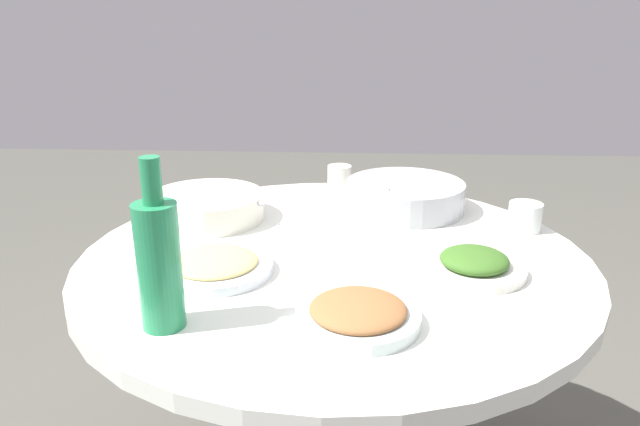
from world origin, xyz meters
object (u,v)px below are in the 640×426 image
object	(u,v)px
dish_stirfry	(358,314)
tea_cup_far	(525,217)
tea_cup_near	(340,177)
round_dining_table	(334,307)
rice_bowl	(405,195)
soup_bowl	(207,207)
dish_greens	(474,264)
dish_noodles	(215,265)
green_bottle	(159,261)

from	to	relation	value
dish_stirfry	tea_cup_far	distance (m)	0.63
tea_cup_near	dish_stirfry	bearing A→B (deg)	-86.43
round_dining_table	tea_cup_far	size ratio (longest dim) A/B	13.97
rice_bowl	soup_bowl	size ratio (longest dim) A/B	1.01
tea_cup_near	rice_bowl	bearing A→B (deg)	-45.93
round_dining_table	dish_greens	bearing A→B (deg)	-15.83
dish_noodles	green_bottle	xyz separation A→B (m)	(-0.04, -0.22, 0.10)
green_bottle	tea_cup_near	bearing A→B (deg)	71.11
rice_bowl	dish_noodles	xyz separation A→B (m)	(-0.42, -0.42, -0.02)
tea_cup_near	tea_cup_far	distance (m)	0.56
round_dining_table	tea_cup_near	world-z (taller)	tea_cup_near
dish_greens	soup_bowl	bearing A→B (deg)	154.65
dish_noodles	green_bottle	world-z (taller)	green_bottle
rice_bowl	tea_cup_far	distance (m)	0.31
dish_noodles	tea_cup_near	distance (m)	0.65
round_dining_table	tea_cup_far	distance (m)	0.51
tea_cup_near	dish_greens	bearing A→B (deg)	-63.46
dish_noodles	dish_greens	world-z (taller)	dish_greens
soup_bowl	tea_cup_near	xyz separation A→B (m)	(0.33, 0.28, 0.00)
dish_greens	tea_cup_far	xyz separation A→B (m)	(0.17, 0.25, 0.02)
round_dining_table	dish_stirfry	xyz separation A→B (m)	(0.05, -0.30, 0.15)
dish_noodles	tea_cup_near	world-z (taller)	tea_cup_near
green_bottle	dish_greens	bearing A→B (deg)	23.30
round_dining_table	soup_bowl	distance (m)	0.42
dish_greens	round_dining_table	bearing A→B (deg)	164.17
round_dining_table	dish_stirfry	world-z (taller)	dish_stirfry
rice_bowl	soup_bowl	distance (m)	0.52
rice_bowl	dish_stirfry	xyz separation A→B (m)	(-0.13, -0.61, -0.02)
green_bottle	tea_cup_far	bearing A→B (deg)	34.16
dish_stirfry	green_bottle	world-z (taller)	green_bottle
dish_stirfry	tea_cup_near	xyz separation A→B (m)	(-0.05, 0.80, 0.02)
soup_bowl	dish_stirfry	xyz separation A→B (m)	(0.38, -0.51, -0.01)
green_bottle	tea_cup_near	world-z (taller)	green_bottle
dish_noodles	dish_stirfry	world-z (taller)	dish_stirfry
dish_stirfry	dish_noodles	bearing A→B (deg)	146.22
soup_bowl	tea_cup_near	world-z (taller)	tea_cup_near
round_dining_table	dish_noodles	bearing A→B (deg)	-155.48
round_dining_table	dish_greens	xyz separation A→B (m)	(0.29, -0.08, 0.15)
round_dining_table	dish_stirfry	bearing A→B (deg)	-80.62
soup_bowl	tea_cup_near	distance (m)	0.43
tea_cup_near	tea_cup_far	xyz separation A→B (m)	(0.45, -0.32, -0.00)
dish_noodles	dish_stirfry	distance (m)	0.35
dish_stirfry	tea_cup_near	world-z (taller)	tea_cup_near
rice_bowl	dish_greens	xyz separation A→B (m)	(0.11, -0.39, -0.02)
tea_cup_far	soup_bowl	bearing A→B (deg)	177.22
soup_bowl	dish_greens	distance (m)	0.68
round_dining_table	rice_bowl	xyz separation A→B (m)	(0.18, 0.31, 0.17)
dish_greens	dish_noodles	bearing A→B (deg)	-176.97
dish_noodles	tea_cup_far	distance (m)	0.75
dish_noodles	dish_greens	xyz separation A→B (m)	(0.53, 0.03, 0.00)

